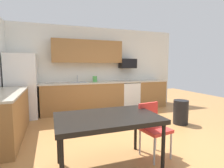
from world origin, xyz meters
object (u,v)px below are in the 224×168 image
Objects in this scene: microwave at (128,64)px; kettle at (95,79)px; trash_bin at (181,112)px; chair_near_table at (152,125)px; dining_table at (107,120)px; refrigerator at (22,86)px; oven_range at (129,95)px.

microwave is 2.70× the size of kettle.
kettle is at bearing 130.34° from trash_bin.
kettle is (-0.18, 3.08, 0.52)m from chair_near_table.
trash_bin is (1.52, 1.08, -0.20)m from chair_near_table.
kettle reaches higher than trash_bin.
dining_table is 3.28m from kettle.
refrigerator is 3.40m from dining_table.
chair_near_table is 4.25× the size of kettle.
oven_range is 0.65× the size of dining_table.
dining_table is 2.65m from trash_bin.
dining_table is at bearing -64.74° from refrigerator.
chair_near_table is 1.88m from trash_bin.
chair_near_table is at bearing -107.66° from microwave.
oven_range reaches higher than trash_bin.
kettle is (0.63, 3.20, 0.31)m from dining_table.
chair_near_table is at bearing -108.20° from oven_range.
microwave reaches higher than dining_table.
dining_table is at bearing -119.74° from oven_range.
chair_near_table is (-1.00, -3.13, -1.02)m from microwave.
refrigerator is 8.89× the size of kettle.
kettle is at bearing 177.56° from oven_range.
refrigerator reaches higher than oven_range.
oven_range is 3.64m from dining_table.
microwave is 0.39× the size of dining_table.
microwave is (0.00, 0.10, 1.07)m from oven_range.
refrigerator is at bearing -176.83° from microwave.
refrigerator is 2.09× the size of chair_near_table.
microwave is 3.81m from dining_table.
dining_table is at bearing -118.98° from microwave.
oven_range is 4.55× the size of kettle.
chair_near_table is at bearing -144.63° from trash_bin.
trash_bin is (0.52, -2.05, -1.23)m from microwave.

